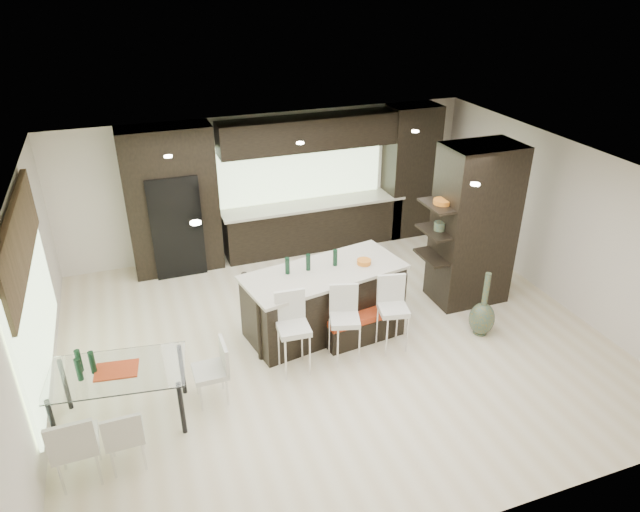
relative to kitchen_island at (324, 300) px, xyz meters
name	(u,v)px	position (x,y,z in m)	size (l,w,h in m)	color
ground	(333,339)	(0.02, -0.34, -0.52)	(8.00, 8.00, 0.00)	beige
back_wall	(269,183)	(0.02, 3.16, 0.83)	(8.00, 0.02, 2.70)	silver
left_wall	(29,314)	(-3.98, -0.34, 0.83)	(0.02, 7.00, 2.70)	silver
right_wall	(561,223)	(4.02, -0.34, 0.83)	(0.02, 7.00, 2.70)	silver
ceiling	(335,172)	(0.02, -0.34, 2.18)	(8.00, 7.00, 0.02)	white
window_left	(34,305)	(-3.94, -0.14, 0.83)	(0.04, 3.20, 1.90)	#B2D199
window_back	(299,170)	(0.62, 3.12, 1.03)	(3.40, 0.04, 1.20)	#B2D199
stone_accent	(19,240)	(-3.91, -0.14, 1.73)	(0.08, 3.00, 0.80)	brown
ceiling_spots	(329,167)	(0.02, -0.09, 2.16)	(4.00, 3.00, 0.02)	white
back_cabinetry	(299,185)	(0.52, 2.83, 0.83)	(6.80, 0.68, 2.70)	black
refrigerator	(175,222)	(-1.88, 2.78, 0.43)	(0.90, 0.68, 1.90)	black
partition_column	(474,225)	(2.62, 0.06, 0.83)	(1.20, 0.80, 2.70)	black
kitchen_island	(324,300)	(0.00, 0.00, 0.00)	(2.48, 1.07, 1.03)	black
stool_left	(294,342)	(-0.76, -0.85, -0.03)	(0.43, 0.43, 0.97)	beige
stool_mid	(344,332)	(0.00, -0.84, -0.05)	(0.41, 0.41, 0.93)	beige
stool_right	(392,322)	(0.76, -0.84, -0.05)	(0.41, 0.41, 0.93)	beige
bench	(362,324)	(0.46, -0.44, -0.28)	(1.24, 0.48, 0.48)	black
floor_vase	(484,304)	(2.24, -0.97, 0.02)	(0.39, 0.39, 1.07)	#414E37
dining_table	(122,396)	(-3.07, -1.07, -0.13)	(1.61, 0.91, 0.78)	white
chair_near	(125,437)	(-3.07, -1.82, -0.12)	(0.42, 0.42, 0.78)	beige
chair_far	(76,447)	(-3.57, -1.85, -0.07)	(0.48, 0.48, 0.89)	beige
chair_end	(211,375)	(-1.97, -1.07, -0.12)	(0.43, 0.43, 0.80)	beige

